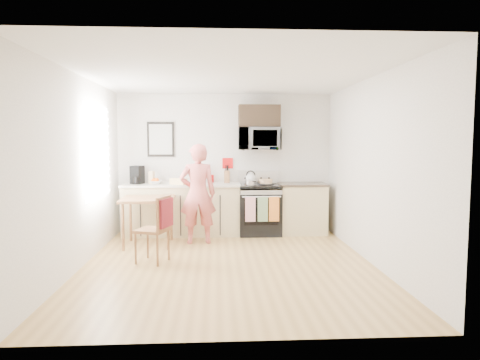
{
  "coord_description": "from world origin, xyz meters",
  "views": [
    {
      "loc": [
        -0.16,
        -5.81,
        1.69
      ],
      "look_at": [
        0.21,
        1.0,
        1.09
      ],
      "focal_mm": 32.0,
      "sensor_mm": 36.0,
      "label": 1
    }
  ],
  "objects": [
    {
      "name": "floor",
      "position": [
        0.0,
        0.0,
        0.0
      ],
      "size": [
        4.6,
        4.6,
        0.0
      ],
      "primitive_type": "plane",
      "color": "#A0773E",
      "rests_on": "ground"
    },
    {
      "name": "bread_bag",
      "position": [
        -0.85,
        1.88,
        0.99
      ],
      "size": [
        0.33,
        0.27,
        0.11
      ],
      "primitive_type": "cube",
      "rotation": [
        0.0,
        0.0,
        -0.54
      ],
      "color": "tan",
      "rests_on": "countertop_left"
    },
    {
      "name": "ceiling",
      "position": [
        0.0,
        0.0,
        2.6
      ],
      "size": [
        4.0,
        4.6,
        0.04
      ],
      "primitive_type": "cube",
      "color": "white",
      "rests_on": "back_wall"
    },
    {
      "name": "coffee_maker",
      "position": [
        -1.61,
        2.04,
        1.1
      ],
      "size": [
        0.25,
        0.3,
        0.33
      ],
      "rotation": [
        0.0,
        0.0,
        -0.34
      ],
      "color": "black",
      "rests_on": "countertop_left"
    },
    {
      "name": "utensil_crock",
      "position": [
        -0.27,
        2.22,
        1.08
      ],
      "size": [
        0.12,
        0.12,
        0.35
      ],
      "color": "red",
      "rests_on": "countertop_left"
    },
    {
      "name": "pot",
      "position": [
        0.45,
        1.85,
        0.97
      ],
      "size": [
        0.18,
        0.29,
        0.09
      ],
      "rotation": [
        0.0,
        0.0,
        0.38
      ],
      "color": "silver",
      "rests_on": "range"
    },
    {
      "name": "countertop_right",
      "position": [
        1.43,
        2.0,
        0.92
      ],
      "size": [
        0.88,
        0.64,
        0.04
      ],
      "primitive_type": "cube",
      "color": "black",
      "rests_on": "cabinet_right"
    },
    {
      "name": "right_wall",
      "position": [
        2.0,
        0.0,
        1.3
      ],
      "size": [
        0.04,
        4.6,
        2.6
      ],
      "primitive_type": "cube",
      "color": "beige",
      "rests_on": "floor"
    },
    {
      "name": "front_wall",
      "position": [
        0.0,
        -2.3,
        1.3
      ],
      "size": [
        4.0,
        0.04,
        2.6
      ],
      "primitive_type": "cube",
      "color": "beige",
      "rests_on": "floor"
    },
    {
      "name": "left_wall",
      "position": [
        -2.0,
        0.0,
        1.3
      ],
      "size": [
        0.04,
        4.6,
        2.6
      ],
      "primitive_type": "cube",
      "color": "beige",
      "rests_on": "floor"
    },
    {
      "name": "knife_block",
      "position": [
        0.03,
        2.19,
        1.05
      ],
      "size": [
        0.11,
        0.15,
        0.22
      ],
      "primitive_type": "cube",
      "rotation": [
        0.0,
        0.0,
        -0.04
      ],
      "color": "brown",
      "rests_on": "countertop_left"
    },
    {
      "name": "range",
      "position": [
        0.63,
        1.98,
        0.44
      ],
      "size": [
        0.76,
        0.7,
        1.16
      ],
      "color": "black",
      "rests_on": "floor"
    },
    {
      "name": "milk_carton",
      "position": [
        -1.34,
        2.03,
        1.06
      ],
      "size": [
        0.11,
        0.11,
        0.23
      ],
      "primitive_type": "cube",
      "rotation": [
        0.0,
        0.0,
        -0.33
      ],
      "color": "tan",
      "rests_on": "countertop_left"
    },
    {
      "name": "cake",
      "position": [
        0.74,
        1.96,
        0.97
      ],
      "size": [
        0.29,
        0.29,
        0.1
      ],
      "color": "black",
      "rests_on": "range"
    },
    {
      "name": "wall_trivet",
      "position": [
        0.05,
        2.28,
        1.3
      ],
      "size": [
        0.2,
        0.02,
        0.2
      ],
      "primitive_type": "cube",
      "color": "red",
      "rests_on": "back_wall"
    },
    {
      "name": "wall_art",
      "position": [
        -1.2,
        2.28,
        1.75
      ],
      "size": [
        0.5,
        0.04,
        0.65
      ],
      "color": "black",
      "rests_on": "back_wall"
    },
    {
      "name": "countertop_left",
      "position": [
        -0.8,
        2.0,
        0.92
      ],
      "size": [
        2.14,
        0.64,
        0.04
      ],
      "primitive_type": "cube",
      "color": "beige",
      "rests_on": "cabinet_left"
    },
    {
      "name": "cabinet_right",
      "position": [
        1.43,
        2.0,
        0.45
      ],
      "size": [
        0.84,
        0.6,
        0.9
      ],
      "primitive_type": "cube",
      "color": "tan",
      "rests_on": "floor"
    },
    {
      "name": "kettle",
      "position": [
        0.48,
        2.13,
        1.03
      ],
      "size": [
        0.19,
        0.19,
        0.25
      ],
      "color": "silver",
      "rests_on": "range"
    },
    {
      "name": "back_wall",
      "position": [
        0.0,
        2.3,
        1.3
      ],
      "size": [
        4.0,
        0.04,
        2.6
      ],
      "primitive_type": "cube",
      "color": "beige",
      "rests_on": "floor"
    },
    {
      "name": "cabinet_left",
      "position": [
        -0.8,
        2.0,
        0.45
      ],
      "size": [
        2.1,
        0.6,
        0.9
      ],
      "primitive_type": "cube",
      "color": "tan",
      "rests_on": "floor"
    },
    {
      "name": "window",
      "position": [
        -1.96,
        0.8,
        1.55
      ],
      "size": [
        0.06,
        1.4,
        1.5
      ],
      "color": "silver",
      "rests_on": "left_wall"
    },
    {
      "name": "upper_cabinet",
      "position": [
        0.63,
        2.12,
        2.18
      ],
      "size": [
        0.76,
        0.35,
        0.4
      ],
      "primitive_type": "cube",
      "color": "black",
      "rests_on": "back_wall"
    },
    {
      "name": "fruit_bowl",
      "position": [
        -1.26,
        2.01,
        0.98
      ],
      "size": [
        0.27,
        0.27,
        0.11
      ],
      "color": "silver",
      "rests_on": "countertop_left"
    },
    {
      "name": "microwave",
      "position": [
        0.63,
        2.08,
        1.76
      ],
      "size": [
        0.76,
        0.51,
        0.42
      ],
      "primitive_type": "imported",
      "color": "silver",
      "rests_on": "back_wall"
    },
    {
      "name": "dining_table",
      "position": [
        -1.29,
        1.2,
        0.7
      ],
      "size": [
        0.84,
        0.84,
        0.79
      ],
      "rotation": [
        0.0,
        0.0,
        0.03
      ],
      "color": "brown",
      "rests_on": "floor"
    },
    {
      "name": "person",
      "position": [
        -0.48,
        1.32,
        0.84
      ],
      "size": [
        0.65,
        0.47,
        1.67
      ],
      "primitive_type": "imported",
      "rotation": [
        0.0,
        0.0,
        3.26
      ],
      "color": "#BE3B34",
      "rests_on": "floor"
    },
    {
      "name": "chair",
      "position": [
        -0.95,
        0.14,
        0.61
      ],
      "size": [
        0.55,
        0.51,
        0.95
      ],
      "rotation": [
        0.0,
        0.0,
        -0.35
      ],
      "color": "brown",
      "rests_on": "floor"
    }
  ]
}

